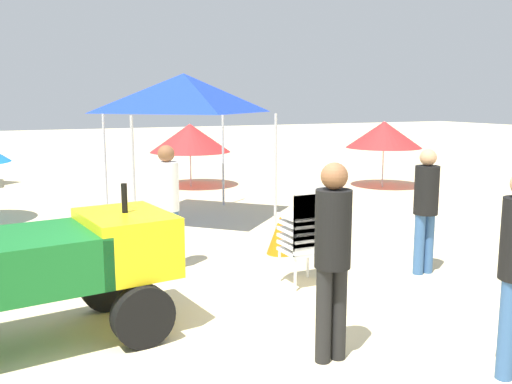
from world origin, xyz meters
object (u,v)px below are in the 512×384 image
(beach_umbrella_left, at_px, (190,138))
(stacked_plastic_chairs, at_px, (306,229))
(traffic_cone_near, at_px, (280,234))
(beach_umbrella_mid, at_px, (384,134))
(utility_cart, at_px, (44,265))
(popup_canopy, at_px, (184,93))
(lifeguard_far_right, at_px, (426,203))
(lifeguard_near_right, at_px, (333,248))
(lifeguard_near_left, at_px, (167,199))

(beach_umbrella_left, bearing_deg, stacked_plastic_chairs, -98.58)
(traffic_cone_near, bearing_deg, beach_umbrella_mid, 40.30)
(utility_cart, distance_m, beach_umbrella_mid, 11.07)
(popup_canopy, bearing_deg, traffic_cone_near, -77.50)
(stacked_plastic_chairs, height_order, lifeguard_far_right, lifeguard_far_right)
(stacked_plastic_chairs, distance_m, beach_umbrella_left, 8.47)
(utility_cart, xyz_separation_m, lifeguard_near_right, (2.28, -1.44, 0.26))
(utility_cart, height_order, traffic_cone_near, utility_cart)
(beach_umbrella_mid, bearing_deg, stacked_plastic_chairs, -133.83)
(utility_cart, relative_size, beach_umbrella_left, 1.25)
(lifeguard_near_left, distance_m, beach_umbrella_mid, 8.64)
(beach_umbrella_mid, bearing_deg, popup_canopy, -162.72)
(utility_cart, bearing_deg, popup_canopy, 58.03)
(lifeguard_near_left, height_order, lifeguard_near_right, lifeguard_near_right)
(lifeguard_near_right, relative_size, beach_umbrella_left, 0.84)
(lifeguard_far_right, relative_size, beach_umbrella_left, 0.79)
(stacked_plastic_chairs, xyz_separation_m, lifeguard_near_right, (-0.80, -1.84, 0.30))
(lifeguard_near_left, height_order, beach_umbrella_mid, beach_umbrella_mid)
(lifeguard_far_right, xyz_separation_m, beach_umbrella_mid, (4.15, 6.30, 0.43))
(traffic_cone_near, bearing_deg, popup_canopy, 102.50)
(lifeguard_near_left, relative_size, traffic_cone_near, 2.88)
(traffic_cone_near, bearing_deg, lifeguard_near_left, -176.90)
(utility_cart, xyz_separation_m, lifeguard_near_left, (1.72, 1.78, 0.21))
(stacked_plastic_chairs, relative_size, traffic_cone_near, 2.15)
(popup_canopy, bearing_deg, lifeguard_near_right, -95.64)
(lifeguard_near_right, bearing_deg, traffic_cone_near, 70.04)
(popup_canopy, relative_size, traffic_cone_near, 4.66)
(lifeguard_far_right, distance_m, popup_canopy, 5.03)
(stacked_plastic_chairs, xyz_separation_m, lifeguard_far_right, (1.71, -0.20, 0.23))
(lifeguard_near_left, bearing_deg, traffic_cone_near, 3.10)
(beach_umbrella_mid, bearing_deg, lifeguard_far_right, -123.37)
(utility_cart, relative_size, lifeguard_near_right, 1.49)
(beach_umbrella_left, xyz_separation_m, traffic_cone_near, (-0.86, -6.88, -1.00))
(lifeguard_near_right, distance_m, beach_umbrella_left, 10.41)
(utility_cart, distance_m, beach_umbrella_left, 9.79)
(lifeguard_near_right, xyz_separation_m, beach_umbrella_left, (2.06, 10.20, 0.26))
(utility_cart, xyz_separation_m, traffic_cone_near, (3.49, 1.88, -0.49))
(beach_umbrella_mid, xyz_separation_m, traffic_cone_near, (-5.45, -4.62, -1.10))
(lifeguard_far_right, bearing_deg, lifeguard_near_right, -146.78)
(lifeguard_far_right, distance_m, beach_umbrella_mid, 7.56)
(lifeguard_near_left, relative_size, beach_umbrella_left, 0.80)
(beach_umbrella_left, height_order, beach_umbrella_mid, beach_umbrella_mid)
(lifeguard_near_right, xyz_separation_m, beach_umbrella_mid, (6.66, 7.94, 0.35))
(utility_cart, height_order, popup_canopy, popup_canopy)
(stacked_plastic_chairs, xyz_separation_m, lifeguard_near_left, (-1.37, 1.38, 0.25))
(lifeguard_near_right, height_order, lifeguard_far_right, lifeguard_near_right)
(beach_umbrella_left, bearing_deg, popup_canopy, -109.45)
(lifeguard_near_left, relative_size, lifeguard_far_right, 1.02)
(lifeguard_near_right, height_order, beach_umbrella_left, lifeguard_near_right)
(lifeguard_near_right, xyz_separation_m, lifeguard_far_right, (2.51, 1.64, -0.07))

